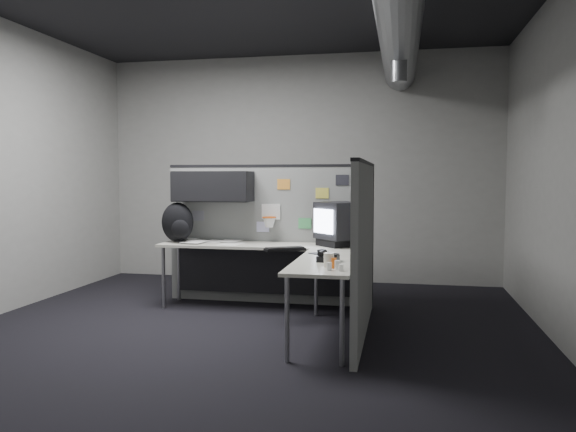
% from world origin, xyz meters
% --- Properties ---
extents(room, '(5.62, 5.62, 3.22)m').
position_xyz_m(room, '(0.56, 0.00, 2.10)').
color(room, black).
rests_on(room, ground).
extents(partition_back, '(2.44, 0.42, 1.63)m').
position_xyz_m(partition_back, '(-0.25, 1.23, 1.00)').
color(partition_back, gray).
rests_on(partition_back, ground).
extents(partition_right, '(0.07, 2.23, 1.63)m').
position_xyz_m(partition_right, '(1.10, 0.22, 0.82)').
color(partition_right, gray).
rests_on(partition_right, ground).
extents(desk, '(2.31, 2.11, 0.73)m').
position_xyz_m(desk, '(0.15, 0.70, 0.61)').
color(desk, beige).
rests_on(desk, ground).
extents(monitor, '(0.59, 0.59, 0.48)m').
position_xyz_m(monitor, '(0.78, 1.01, 0.98)').
color(monitor, black).
rests_on(monitor, desk).
extents(keyboard, '(0.43, 0.33, 0.04)m').
position_xyz_m(keyboard, '(0.28, 0.49, 0.75)').
color(keyboard, black).
rests_on(keyboard, desk).
extents(mouse, '(0.28, 0.28, 0.05)m').
position_xyz_m(mouse, '(0.68, 0.35, 0.75)').
color(mouse, black).
rests_on(mouse, desk).
extents(phone, '(0.19, 0.21, 0.09)m').
position_xyz_m(phone, '(0.80, -0.14, 0.76)').
color(phone, black).
rests_on(phone, desk).
extents(bottles, '(0.14, 0.17, 0.09)m').
position_xyz_m(bottles, '(0.92, -0.58, 0.77)').
color(bottles, silver).
rests_on(bottles, desk).
extents(cup, '(0.10, 0.10, 0.12)m').
position_xyz_m(cup, '(0.85, -0.46, 0.79)').
color(cup, beige).
rests_on(cup, desk).
extents(papers, '(0.89, 0.62, 0.02)m').
position_xyz_m(papers, '(-0.75, 1.07, 0.74)').
color(papers, white).
rests_on(papers, desk).
extents(backpack, '(0.43, 0.39, 0.46)m').
position_xyz_m(backpack, '(-1.09, 0.98, 0.95)').
color(backpack, black).
rests_on(backpack, desk).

